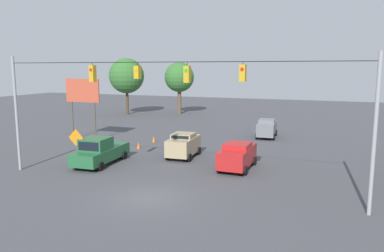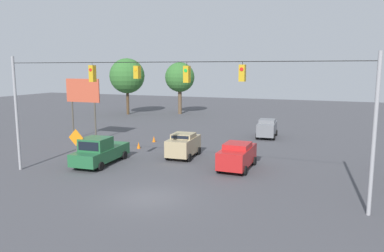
{
  "view_description": "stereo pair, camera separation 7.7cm",
  "coord_description": "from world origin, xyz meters",
  "views": [
    {
      "loc": [
        -9.64,
        17.85,
        7.23
      ],
      "look_at": [
        1.26,
        -9.84,
        2.59
      ],
      "focal_mm": 35.0,
      "sensor_mm": 36.0,
      "label": 1
    },
    {
      "loc": [
        -9.71,
        17.82,
        7.23
      ],
      "look_at": [
        1.26,
        -9.84,
        2.59
      ],
      "focal_mm": 35.0,
      "sensor_mm": 36.0,
      "label": 2
    }
  ],
  "objects": [
    {
      "name": "sedan_tan_withflow_mid",
      "position": [
        1.93,
        -9.66,
        1.03
      ],
      "size": [
        2.24,
        3.99,
        1.98
      ],
      "color": "tan",
      "rests_on": "ground_plane"
    },
    {
      "name": "work_zone_sign",
      "position": [
        7.98,
        -3.89,
        1.99
      ],
      "size": [
        1.27,
        0.06,
        2.84
      ],
      "color": "slate",
      "rests_on": "ground_plane"
    },
    {
      "name": "sedan_red_crossing_near",
      "position": [
        -3.05,
        -7.83,
        0.99
      ],
      "size": [
        2.12,
        4.45,
        1.9
      ],
      "color": "red",
      "rests_on": "ground_plane"
    },
    {
      "name": "traffic_cone_fourth",
      "position": [
        7.12,
        -14.44,
        0.3
      ],
      "size": [
        0.32,
        0.32,
        0.59
      ],
      "primitive_type": "cone",
      "color": "orange",
      "rests_on": "ground_plane"
    },
    {
      "name": "pickup_truck_green_parked_shoulder",
      "position": [
        6.96,
        -5.28,
        0.98
      ],
      "size": [
        2.58,
        5.6,
        2.12
      ],
      "color": "#236038",
      "rests_on": "ground_plane"
    },
    {
      "name": "tree_horizon_right",
      "position": [
        13.83,
        -36.36,
        5.73
      ],
      "size": [
        4.63,
        4.63,
        8.1
      ],
      "color": "brown",
      "rests_on": "ground_plane"
    },
    {
      "name": "roadside_billboard",
      "position": [
        14.2,
        -12.88,
        4.53
      ],
      "size": [
        3.92,
        0.16,
        6.16
      ],
      "color": "#4C473D",
      "rests_on": "ground_plane"
    },
    {
      "name": "traffic_cone_third",
      "position": [
        7.03,
        -11.25,
        0.3
      ],
      "size": [
        0.32,
        0.32,
        0.59
      ],
      "primitive_type": "cone",
      "color": "orange",
      "rests_on": "ground_plane"
    },
    {
      "name": "traffic_cone_nearest",
      "position": [
        6.97,
        -5.42,
        0.3
      ],
      "size": [
        0.32,
        0.32,
        0.59
      ],
      "primitive_type": "cone",
      "color": "orange",
      "rests_on": "ground_plane"
    },
    {
      "name": "overhead_signal_span",
      "position": [
        0.04,
        -1.85,
        5.25
      ],
      "size": [
        22.9,
        0.38,
        8.03
      ],
      "color": "#939399",
      "rests_on": "ground_plane"
    },
    {
      "name": "tree_horizon_left",
      "position": [
        21.2,
        -32.79,
        5.98
      ],
      "size": [
        5.41,
        5.41,
        8.71
      ],
      "color": "#4C3823",
      "rests_on": "ground_plane"
    },
    {
      "name": "ground_plane",
      "position": [
        0.0,
        0.0,
        0.0
      ],
      "size": [
        140.0,
        140.0,
        0.0
      ],
      "primitive_type": "plane",
      "color": "#47474C"
    },
    {
      "name": "sedan_grey_oncoming_deep",
      "position": [
        -2.79,
        -20.94,
        1.0
      ],
      "size": [
        2.19,
        4.11,
        1.93
      ],
      "color": "slate",
      "rests_on": "ground_plane"
    },
    {
      "name": "traffic_cone_second",
      "position": [
        6.93,
        -8.49,
        0.3
      ],
      "size": [
        0.32,
        0.32,
        0.59
      ],
      "primitive_type": "cone",
      "color": "orange",
      "rests_on": "ground_plane"
    }
  ]
}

